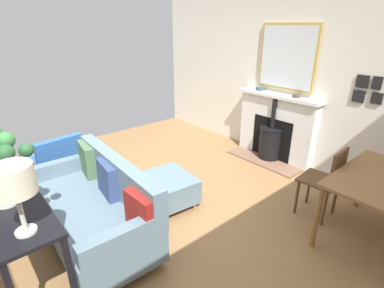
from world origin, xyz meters
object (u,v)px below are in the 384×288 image
at_px(mantel_bowl_near, 260,89).
at_px(book_stack, 3,182).
at_px(fireplace, 274,131).
at_px(mantel_bowl_far, 296,96).
at_px(sofa, 96,206).
at_px(table_lamp_far_end, 13,182).
at_px(ottoman, 167,188).
at_px(dining_chair_near_fireplace, 328,178).
at_px(armchair_accent, 56,157).
at_px(console_table, 11,205).
at_px(dining_table, 383,187).

relative_size(mantel_bowl_near, book_stack, 0.49).
bearing_deg(fireplace, mantel_bowl_near, -92.58).
xyz_separation_m(mantel_bowl_near, mantel_bowl_far, (-0.00, 0.67, -0.00)).
distance_m(sofa, table_lamp_far_end, 1.22).
bearing_deg(ottoman, mantel_bowl_far, 171.46).
distance_m(mantel_bowl_near, sofa, 3.17).
distance_m(ottoman, table_lamp_far_end, 1.94).
bearing_deg(mantel_bowl_far, ottoman, -8.54).
bearing_deg(book_stack, mantel_bowl_far, 171.65).
height_order(mantel_bowl_far, table_lamp_far_end, table_lamp_far_end).
height_order(fireplace, mantel_bowl_near, mantel_bowl_near).
distance_m(ottoman, dining_chair_near_fireplace, 1.85).
bearing_deg(mantel_bowl_far, armchair_accent, -29.22).
distance_m(ottoman, console_table, 1.66).
xyz_separation_m(console_table, dining_chair_near_fireplace, (-2.81, 1.38, -0.18)).
relative_size(mantel_bowl_near, armchair_accent, 0.17).
height_order(ottoman, dining_table, dining_table).
distance_m(mantel_bowl_far, dining_table, 1.90).
distance_m(mantel_bowl_near, dining_table, 2.49).
relative_size(mantel_bowl_near, table_lamp_far_end, 0.25).
height_order(sofa, book_stack, book_stack).
distance_m(console_table, book_stack, 0.25).
bearing_deg(sofa, table_lamp_far_end, 40.49).
relative_size(fireplace, armchair_accent, 1.87).
xyz_separation_m(sofa, dining_chair_near_fireplace, (-2.11, 1.38, 0.15)).
relative_size(table_lamp_far_end, dining_table, 0.43).
xyz_separation_m(sofa, armchair_accent, (-0.03, -1.36, 0.06)).
bearing_deg(table_lamp_far_end, sofa, -139.51).
bearing_deg(dining_chair_near_fireplace, book_stack, -29.65).
xyz_separation_m(ottoman, book_stack, (1.59, -0.23, 0.58)).
relative_size(mantel_bowl_near, dining_table, 0.11).
bearing_deg(dining_table, table_lamp_far_end, -25.12).
bearing_deg(dining_chair_near_fireplace, mantel_bowl_near, -119.14).
bearing_deg(mantel_bowl_near, book_stack, 1.84).
xyz_separation_m(fireplace, sofa, (3.05, -0.05, -0.11)).
height_order(mantel_bowl_near, table_lamp_far_end, table_lamp_far_end).
bearing_deg(dining_table, mantel_bowl_far, -121.49).
distance_m(mantel_bowl_far, ottoman, 2.37).
relative_size(book_stack, dining_table, 0.22).
xyz_separation_m(table_lamp_far_end, dining_table, (-2.80, 1.31, -0.53)).
bearing_deg(console_table, armchair_accent, -118.30).
relative_size(mantel_bowl_near, sofa, 0.07).
bearing_deg(fireplace, armchair_accent, -24.98).
bearing_deg(dining_chair_near_fireplace, armchair_accent, -52.85).
bearing_deg(armchair_accent, sofa, 88.66).
distance_m(ottoman, dining_table, 2.29).
xyz_separation_m(dining_table, dining_chair_near_fireplace, (-0.01, -0.53, -0.13)).
bearing_deg(mantel_bowl_far, console_table, -5.13).
distance_m(table_lamp_far_end, book_stack, 0.89).
relative_size(sofa, console_table, 1.09).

